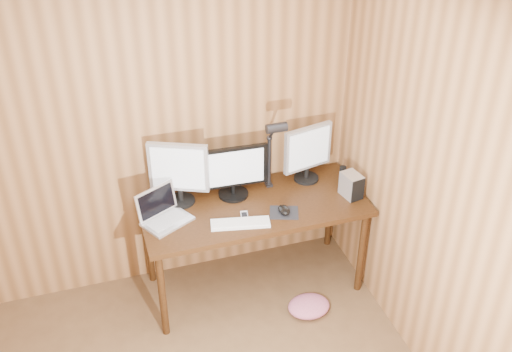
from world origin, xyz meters
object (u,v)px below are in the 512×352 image
keyboard (240,223)px  mouse (284,210)px  monitor_left (179,172)px  monitor_center (233,171)px  laptop (163,213)px  monitor_right (308,152)px  hard_drive (352,185)px  desk_lamp (273,145)px  desk (251,213)px  phone (244,216)px  speaker (343,174)px

keyboard → mouse: (0.33, 0.04, 0.01)m
monitor_left → mouse: bearing=-3.9°
monitor_center → laptop: monitor_center is taller
monitor_right → mouse: monitor_right is taller
hard_drive → desk_lamp: desk_lamp is taller
desk → keyboard: keyboard is taller
keyboard → phone: bearing=68.6°
monitor_left → laptop: size_ratio=1.21×
phone → desk: bearing=71.8°
monitor_right → speaker: size_ratio=3.68×
monitor_center → keyboard: bearing=-95.6°
desk_lamp → monitor_right: bearing=5.4°
keyboard → speaker: bearing=30.0°
phone → speaker: speaker is taller
desk → monitor_right: (0.48, 0.13, 0.36)m
desk → monitor_center: size_ratio=3.18×
monitor_right → speaker: (0.25, -0.10, -0.18)m
laptop → hard_drive: laptop is taller
monitor_right → desk: bearing=-178.3°
desk → monitor_center: monitor_center is taller
hard_drive → monitor_right: bearing=115.6°
hard_drive → phone: 0.81m
monitor_left → hard_drive: size_ratio=2.62×
hard_drive → phone: hard_drive is taller
monitor_center → monitor_left: (-0.38, 0.03, 0.05)m
mouse → phone: size_ratio=1.09×
mouse → desk: bearing=134.9°
laptop → speaker: size_ratio=3.24×
laptop → mouse: laptop is taller
mouse → speaker: (0.56, 0.26, 0.04)m
monitor_right → keyboard: size_ratio=1.06×
phone → desk_lamp: desk_lamp is taller
monitor_center → monitor_left: bearing=178.2°
monitor_center → hard_drive: monitor_center is taller
monitor_center → phone: 0.34m
monitor_right → phone: bearing=-164.8°
hard_drive → monitor_center: bearing=151.0°
monitor_center → laptop: (-0.54, -0.14, -0.15)m
keyboard → speaker: 0.94m
hard_drive → speaker: 0.21m
monitor_right → hard_drive: 0.41m
desk → phone: (-0.10, -0.19, 0.13)m
monitor_left → hard_drive: monitor_left is taller
monitor_left → keyboard: 0.56m
keyboard → phone: keyboard is taller
desk → monitor_center: 0.35m
monitor_center → desk_lamp: 0.34m
monitor_left → speaker: bearing=19.8°
hard_drive → speaker: bearing=71.7°
speaker → desk_lamp: (-0.55, 0.02, 0.33)m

